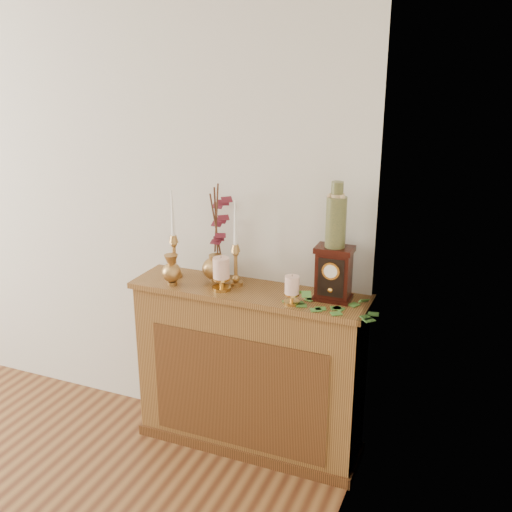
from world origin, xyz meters
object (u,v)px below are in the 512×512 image
at_px(candlestick_center, 236,258).
at_px(ginger_jar, 220,235).
at_px(ceramic_vase, 336,218).
at_px(candlestick_left, 174,249).
at_px(mantel_clock, 334,274).
at_px(bud_vase, 172,270).

relative_size(candlestick_center, ginger_jar, 0.85).
xyz_separation_m(ginger_jar, ceramic_vase, (0.63, -0.05, 0.17)).
bearing_deg(ginger_jar, candlestick_left, -164.60).
relative_size(ginger_jar, ceramic_vase, 1.70).
bearing_deg(mantel_clock, candlestick_center, 179.57).
bearing_deg(ginger_jar, ceramic_vase, -4.71).
bearing_deg(ceramic_vase, mantel_clock, -89.10).
distance_m(ginger_jar, mantel_clock, 0.64).
bearing_deg(candlestick_left, candlestick_center, 1.19).
xyz_separation_m(candlestick_left, bud_vase, (0.05, -0.12, -0.07)).
bearing_deg(bud_vase, ginger_jar, 43.80).
bearing_deg(ginger_jar, bud_vase, -136.20).
distance_m(candlestick_left, mantel_clock, 0.87).
bearing_deg(ceramic_vase, candlestick_left, -179.08).
xyz_separation_m(candlestick_center, ceramic_vase, (0.51, 0.01, 0.26)).
relative_size(candlestick_left, bud_vase, 2.88).
distance_m(candlestick_left, ceramic_vase, 0.91).
distance_m(bud_vase, mantel_clock, 0.83).
distance_m(ginger_jar, ceramic_vase, 0.65).
bearing_deg(bud_vase, ceramic_vase, 9.05).
bearing_deg(candlestick_left, bud_vase, -67.27).
height_order(candlestick_center, mantel_clock, candlestick_center).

